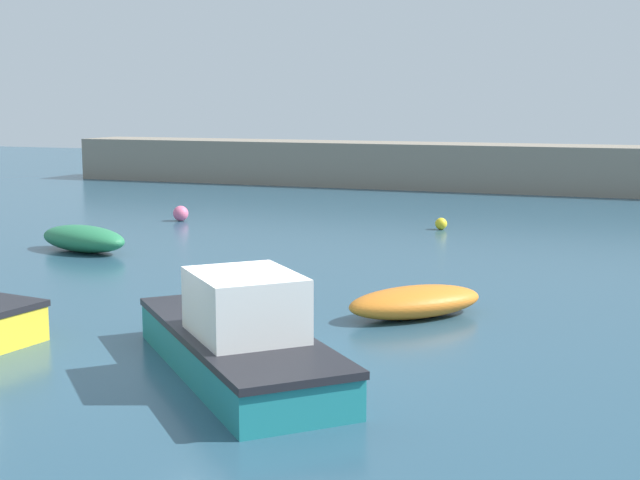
{
  "coord_description": "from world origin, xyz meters",
  "views": [
    {
      "loc": [
        6.45,
        -12.83,
        4.49
      ],
      "look_at": [
        -1.54,
        8.16,
        0.99
      ],
      "focal_mm": 50.0,
      "sensor_mm": 36.0,
      "label": 1
    }
  ],
  "objects_px": {
    "open_tender_yellow": "(83,239)",
    "cabin_cruiser_white": "(239,339)",
    "mooring_buoy_pink": "(181,213)",
    "mooring_buoy_yellow": "(441,224)",
    "rowboat_blue_near": "(415,302)"
  },
  "relations": [
    {
      "from": "rowboat_blue_near",
      "to": "mooring_buoy_pink",
      "type": "bearing_deg",
      "value": 89.47
    },
    {
      "from": "cabin_cruiser_white",
      "to": "open_tender_yellow",
      "type": "bearing_deg",
      "value": 1.72
    },
    {
      "from": "open_tender_yellow",
      "to": "mooring_buoy_pink",
      "type": "bearing_deg",
      "value": 109.92
    },
    {
      "from": "open_tender_yellow",
      "to": "rowboat_blue_near",
      "type": "height_order",
      "value": "open_tender_yellow"
    },
    {
      "from": "cabin_cruiser_white",
      "to": "mooring_buoy_pink",
      "type": "bearing_deg",
      "value": -12.0
    },
    {
      "from": "cabin_cruiser_white",
      "to": "rowboat_blue_near",
      "type": "height_order",
      "value": "cabin_cruiser_white"
    },
    {
      "from": "mooring_buoy_yellow",
      "to": "cabin_cruiser_white",
      "type": "bearing_deg",
      "value": -87.49
    },
    {
      "from": "rowboat_blue_near",
      "to": "mooring_buoy_yellow",
      "type": "xyz_separation_m",
      "value": [
        -2.46,
        12.89,
        -0.11
      ]
    },
    {
      "from": "mooring_buoy_yellow",
      "to": "open_tender_yellow",
      "type": "bearing_deg",
      "value": -136.92
    },
    {
      "from": "cabin_cruiser_white",
      "to": "mooring_buoy_yellow",
      "type": "height_order",
      "value": "cabin_cruiser_white"
    },
    {
      "from": "open_tender_yellow",
      "to": "cabin_cruiser_white",
      "type": "relative_size",
      "value": 0.63
    },
    {
      "from": "open_tender_yellow",
      "to": "rowboat_blue_near",
      "type": "bearing_deg",
      "value": -7.2
    },
    {
      "from": "open_tender_yellow",
      "to": "cabin_cruiser_white",
      "type": "xyz_separation_m",
      "value": [
        9.81,
        -9.41,
        0.23
      ]
    },
    {
      "from": "rowboat_blue_near",
      "to": "mooring_buoy_yellow",
      "type": "height_order",
      "value": "rowboat_blue_near"
    },
    {
      "from": "open_tender_yellow",
      "to": "cabin_cruiser_white",
      "type": "bearing_deg",
      "value": -29.84
    }
  ]
}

